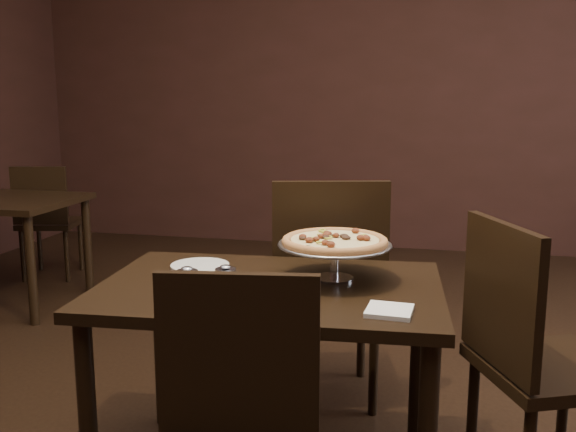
# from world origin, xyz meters

# --- Properties ---
(room) EXTENTS (6.04, 7.04, 2.84)m
(room) POSITION_xyz_m (0.06, 0.03, 1.40)
(room) COLOR black
(room) RESTS_ON ground
(dining_table) EXTENTS (1.16, 0.81, 0.69)m
(dining_table) POSITION_xyz_m (-0.01, -0.06, 0.60)
(dining_table) COLOR black
(dining_table) RESTS_ON ground
(pizza_stand) EXTENTS (0.38, 0.38, 0.16)m
(pizza_stand) POSITION_xyz_m (0.19, 0.04, 0.82)
(pizza_stand) COLOR silver
(pizza_stand) RESTS_ON dining_table
(parmesan_shaker) EXTENTS (0.06, 0.06, 0.11)m
(parmesan_shaker) POSITION_xyz_m (-0.10, -0.25, 0.74)
(parmesan_shaker) COLOR #EDEBB8
(parmesan_shaker) RESTS_ON dining_table
(pepper_flake_shaker) EXTENTS (0.06, 0.06, 0.11)m
(pepper_flake_shaker) POSITION_xyz_m (-0.20, -0.30, 0.75)
(pepper_flake_shaker) COLOR maroon
(pepper_flake_shaker) RESTS_ON dining_table
(packet_caddy) EXTENTS (0.09, 0.09, 0.07)m
(packet_caddy) POSITION_xyz_m (-0.21, -0.24, 0.72)
(packet_caddy) COLOR black
(packet_caddy) RESTS_ON dining_table
(napkin_stack) EXTENTS (0.14, 0.14, 0.01)m
(napkin_stack) POSITION_xyz_m (0.39, -0.26, 0.70)
(napkin_stack) COLOR white
(napkin_stack) RESTS_ON dining_table
(plate_left) EXTENTS (0.21, 0.21, 0.01)m
(plate_left) POSITION_xyz_m (-0.31, 0.09, 0.70)
(plate_left) COLOR white
(plate_left) RESTS_ON dining_table
(plate_near) EXTENTS (0.21, 0.21, 0.01)m
(plate_near) POSITION_xyz_m (-0.05, -0.36, 0.70)
(plate_near) COLOR white
(plate_near) RESTS_ON dining_table
(serving_spatula) EXTENTS (0.17, 0.17, 0.02)m
(serving_spatula) POSITION_xyz_m (0.15, -0.04, 0.82)
(serving_spatula) COLOR silver
(serving_spatula) RESTS_ON pizza_stand
(chair_far) EXTENTS (0.55, 0.55, 0.98)m
(chair_far) POSITION_xyz_m (0.09, 0.53, 0.53)
(chair_far) COLOR black
(chair_far) RESTS_ON ground
(chair_side) EXTENTS (0.57, 0.57, 0.92)m
(chair_side) POSITION_xyz_m (0.82, 0.02, 0.50)
(chair_side) COLOR black
(chair_side) RESTS_ON ground
(bg_chair_far) EXTENTS (0.46, 0.46, 0.82)m
(bg_chair_far) POSITION_xyz_m (-2.18, 1.98, 0.45)
(bg_chair_far) COLOR black
(bg_chair_far) RESTS_ON ground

